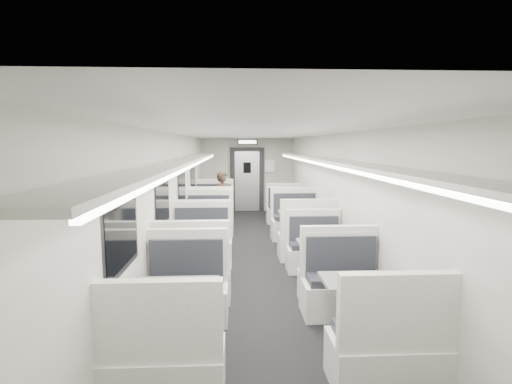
{
  "coord_description": "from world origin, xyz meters",
  "views": [
    {
      "loc": [
        -0.37,
        -7.11,
        2.19
      ],
      "look_at": [
        0.07,
        1.57,
        1.16
      ],
      "focal_mm": 28.0,
      "sensor_mm": 36.0,
      "label": 1
    }
  ],
  "objects": [
    {
      "name": "room",
      "position": [
        0.0,
        0.0,
        1.2
      ],
      "size": [
        3.24,
        12.24,
        2.64
      ],
      "color": "black",
      "rests_on": "ground"
    },
    {
      "name": "booth_left_a",
      "position": [
        -1.0,
        3.31,
        0.4
      ],
      "size": [
        1.11,
        2.26,
        1.21
      ],
      "color": "white",
      "rests_on": "room"
    },
    {
      "name": "booth_left_b",
      "position": [
        -1.0,
        1.18,
        0.39
      ],
      "size": [
        1.06,
        2.16,
        1.16
      ],
      "color": "white",
      "rests_on": "room"
    },
    {
      "name": "booth_left_c",
      "position": [
        -1.0,
        -0.79,
        0.39
      ],
      "size": [
        1.09,
        2.21,
        1.18
      ],
      "color": "white",
      "rests_on": "room"
    },
    {
      "name": "booth_left_d",
      "position": [
        -1.0,
        -3.05,
        0.38
      ],
      "size": [
        1.04,
        2.11,
        1.13
      ],
      "color": "white",
      "rests_on": "room"
    },
    {
      "name": "booth_right_a",
      "position": [
        1.0,
        3.18,
        0.37
      ],
      "size": [
        1.02,
        2.06,
        1.1
      ],
      "color": "white",
      "rests_on": "room"
    },
    {
      "name": "booth_right_b",
      "position": [
        1.0,
        1.17,
        0.4
      ],
      "size": [
        1.1,
        2.23,
        1.19
      ],
      "color": "white",
      "rests_on": "room"
    },
    {
      "name": "booth_right_c",
      "position": [
        1.0,
        -1.09,
        0.35
      ],
      "size": [
        0.97,
        1.98,
        1.06
      ],
      "color": "white",
      "rests_on": "room"
    },
    {
      "name": "booth_right_d",
      "position": [
        1.0,
        -2.97,
        0.38
      ],
      "size": [
        1.04,
        2.11,
        1.13
      ],
      "color": "white",
      "rests_on": "room"
    },
    {
      "name": "passenger",
      "position": [
        -0.7,
        3.12,
        0.75
      ],
      "size": [
        0.65,
        0.56,
        1.51
      ],
      "primitive_type": "imported",
      "rotation": [
        0.0,
        0.0,
        0.43
      ],
      "color": "black",
      "rests_on": "room"
    },
    {
      "name": "window_a",
      "position": [
        -1.49,
        3.4,
        1.35
      ],
      "size": [
        0.02,
        1.18,
        0.84
      ],
      "primitive_type": "cube",
      "color": "black",
      "rests_on": "room"
    },
    {
      "name": "window_b",
      "position": [
        -1.49,
        1.2,
        1.35
      ],
      "size": [
        0.02,
        1.18,
        0.84
      ],
      "primitive_type": "cube",
      "color": "black",
      "rests_on": "room"
    },
    {
      "name": "window_c",
      "position": [
        -1.49,
        -1.0,
        1.35
      ],
      "size": [
        0.02,
        1.18,
        0.84
      ],
      "primitive_type": "cube",
      "color": "black",
      "rests_on": "room"
    },
    {
      "name": "window_d",
      "position": [
        -1.49,
        -3.2,
        1.35
      ],
      "size": [
        0.02,
        1.18,
        0.84
      ],
      "primitive_type": "cube",
      "color": "black",
      "rests_on": "room"
    },
    {
      "name": "luggage_rack_left",
      "position": [
        -1.24,
        -0.3,
        1.92
      ],
      "size": [
        0.46,
        10.4,
        0.09
      ],
      "color": "white",
      "rests_on": "room"
    },
    {
      "name": "luggage_rack_right",
      "position": [
        1.24,
        -0.3,
        1.92
      ],
      "size": [
        0.46,
        10.4,
        0.09
      ],
      "color": "white",
      "rests_on": "room"
    },
    {
      "name": "vestibule_door",
      "position": [
        0.0,
        5.93,
        1.04
      ],
      "size": [
        1.1,
        0.13,
        2.1
      ],
      "color": "black",
      "rests_on": "room"
    },
    {
      "name": "exit_sign",
      "position": [
        0.0,
        5.44,
        2.28
      ],
      "size": [
        0.62,
        0.12,
        0.16
      ],
      "color": "black",
      "rests_on": "room"
    },
    {
      "name": "wall_notice",
      "position": [
        0.75,
        5.92,
        1.5
      ],
      "size": [
        0.32,
        0.02,
        0.4
      ],
      "primitive_type": "cube",
      "color": "white",
      "rests_on": "room"
    }
  ]
}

